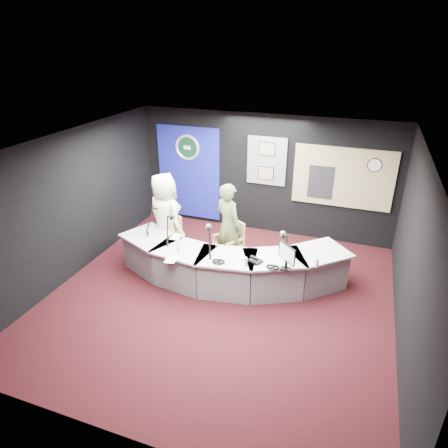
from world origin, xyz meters
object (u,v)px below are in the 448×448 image
(armchair_right, at_px, (228,246))
(person_woman, at_px, (228,226))
(broadcast_desk, at_px, (227,265))
(armchair_left, at_px, (167,237))
(person_man, at_px, (165,217))

(armchair_right, distance_m, person_woman, 0.45)
(broadcast_desk, bearing_deg, armchair_left, 163.41)
(broadcast_desk, bearing_deg, armchair_right, 107.02)
(armchair_left, distance_m, person_man, 0.46)
(broadcast_desk, relative_size, person_man, 2.39)
(armchair_right, distance_m, person_man, 1.42)
(person_woman, bearing_deg, armchair_right, -151.21)
(armchair_left, relative_size, person_woman, 0.54)
(armchair_right, relative_size, person_man, 0.47)
(person_man, xyz_separation_m, person_woman, (1.32, 0.16, -0.05))
(person_man, relative_size, person_woman, 1.05)
(armchair_right, bearing_deg, broadcast_desk, -38.25)
(armchair_left, xyz_separation_m, person_woman, (1.32, 0.16, 0.41))
(armchair_left, height_order, person_man, person_man)
(armchair_right, bearing_deg, person_man, -138.28)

